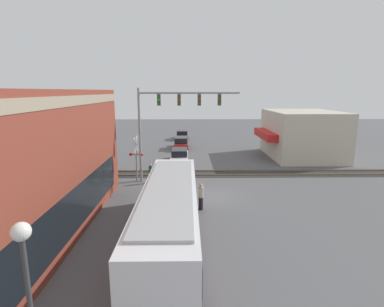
{
  "coord_description": "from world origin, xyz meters",
  "views": [
    {
      "loc": [
        -20.5,
        1.91,
        7.46
      ],
      "look_at": [
        2.66,
        1.59,
        2.61
      ],
      "focal_mm": 28.0,
      "sensor_mm": 36.0,
      "label": 1
    }
  ],
  "objects_px": {
    "city_bus": "(170,213)",
    "parked_car_white": "(180,156)",
    "crossing_signal": "(136,154)",
    "parked_car_red": "(181,143)",
    "pedestrian_near_bus": "(201,196)",
    "pedestrian_at_crossing": "(151,173)",
    "streetlamp": "(29,297)",
    "parked_car_grey": "(182,135)"
  },
  "relations": [
    {
      "from": "pedestrian_at_crossing",
      "to": "city_bus",
      "type": "bearing_deg",
      "value": -168.06
    },
    {
      "from": "crossing_signal",
      "to": "parked_car_white",
      "type": "relative_size",
      "value": 0.82
    },
    {
      "from": "city_bus",
      "to": "parked_car_white",
      "type": "relative_size",
      "value": 2.68
    },
    {
      "from": "crossing_signal",
      "to": "parked_car_red",
      "type": "height_order",
      "value": "crossing_signal"
    },
    {
      "from": "crossing_signal",
      "to": "parked_car_grey",
      "type": "xyz_separation_m",
      "value": [
        22.29,
        -3.42,
        -1.64
      ]
    },
    {
      "from": "parked_car_white",
      "to": "pedestrian_near_bus",
      "type": "xyz_separation_m",
      "value": [
        -13.11,
        -1.71,
        0.21
      ]
    },
    {
      "from": "parked_car_white",
      "to": "parked_car_red",
      "type": "bearing_deg",
      "value": 0.0
    },
    {
      "from": "parked_car_grey",
      "to": "pedestrian_at_crossing",
      "type": "bearing_deg",
      "value": 174.6
    },
    {
      "from": "streetlamp",
      "to": "parked_car_white",
      "type": "relative_size",
      "value": 1.0
    },
    {
      "from": "city_bus",
      "to": "pedestrian_near_bus",
      "type": "height_order",
      "value": "city_bus"
    },
    {
      "from": "parked_car_red",
      "to": "crossing_signal",
      "type": "bearing_deg",
      "value": 166.75
    },
    {
      "from": "parked_car_red",
      "to": "pedestrian_near_bus",
      "type": "xyz_separation_m",
      "value": [
        -20.85,
        -1.71,
        0.17
      ]
    },
    {
      "from": "parked_car_red",
      "to": "parked_car_grey",
      "type": "height_order",
      "value": "parked_car_red"
    },
    {
      "from": "parked_car_red",
      "to": "pedestrian_at_crossing",
      "type": "distance_m",
      "value": 15.28
    },
    {
      "from": "streetlamp",
      "to": "parked_car_red",
      "type": "bearing_deg",
      "value": -4.91
    },
    {
      "from": "parked_car_red",
      "to": "pedestrian_at_crossing",
      "type": "relative_size",
      "value": 2.91
    },
    {
      "from": "streetlamp",
      "to": "parked_car_grey",
      "type": "bearing_deg",
      "value": -3.97
    },
    {
      "from": "streetlamp",
      "to": "pedestrian_at_crossing",
      "type": "bearing_deg",
      "value": -2.09
    },
    {
      "from": "pedestrian_at_crossing",
      "to": "streetlamp",
      "type": "bearing_deg",
      "value": 177.91
    },
    {
      "from": "parked_car_white",
      "to": "parked_car_red",
      "type": "relative_size",
      "value": 0.97
    },
    {
      "from": "streetlamp",
      "to": "pedestrian_near_bus",
      "type": "height_order",
      "value": "streetlamp"
    },
    {
      "from": "city_bus",
      "to": "parked_car_white",
      "type": "distance_m",
      "value": 17.65
    },
    {
      "from": "crossing_signal",
      "to": "pedestrian_near_bus",
      "type": "height_order",
      "value": "crossing_signal"
    },
    {
      "from": "crossing_signal",
      "to": "parked_car_red",
      "type": "xyz_separation_m",
      "value": [
        14.52,
        -3.42,
        -1.58
      ]
    },
    {
      "from": "crossing_signal",
      "to": "city_bus",
      "type": "bearing_deg",
      "value": -162.5
    },
    {
      "from": "crossing_signal",
      "to": "pedestrian_at_crossing",
      "type": "height_order",
      "value": "crossing_signal"
    },
    {
      "from": "pedestrian_near_bus",
      "to": "pedestrian_at_crossing",
      "type": "relative_size",
      "value": 1.06
    },
    {
      "from": "streetlamp",
      "to": "parked_car_white",
      "type": "xyz_separation_m",
      "value": [
        25.0,
        -2.81,
        -2.09
      ]
    },
    {
      "from": "city_bus",
      "to": "pedestrian_at_crossing",
      "type": "height_order",
      "value": "city_bus"
    },
    {
      "from": "crossing_signal",
      "to": "pedestrian_near_bus",
      "type": "relative_size",
      "value": 2.19
    },
    {
      "from": "pedestrian_at_crossing",
      "to": "parked_car_red",
      "type": "bearing_deg",
      "value": -8.15
    },
    {
      "from": "pedestrian_at_crossing",
      "to": "parked_car_white",
      "type": "bearing_deg",
      "value": -16.35
    },
    {
      "from": "parked_car_white",
      "to": "parked_car_red",
      "type": "height_order",
      "value": "parked_car_red"
    },
    {
      "from": "crossing_signal",
      "to": "parked_car_white",
      "type": "bearing_deg",
      "value": -26.76
    },
    {
      "from": "city_bus",
      "to": "parked_car_red",
      "type": "bearing_deg",
      "value": -0.0
    },
    {
      "from": "streetlamp",
      "to": "parked_car_white",
      "type": "distance_m",
      "value": 25.24
    },
    {
      "from": "streetlamp",
      "to": "parked_car_grey",
      "type": "distance_m",
      "value": 40.66
    },
    {
      "from": "streetlamp",
      "to": "crossing_signal",
      "type": "bearing_deg",
      "value": 1.91
    },
    {
      "from": "parked_car_white",
      "to": "pedestrian_near_bus",
      "type": "distance_m",
      "value": 13.22
    },
    {
      "from": "streetlamp",
      "to": "pedestrian_near_bus",
      "type": "relative_size",
      "value": 2.66
    },
    {
      "from": "parked_car_white",
      "to": "parked_car_grey",
      "type": "distance_m",
      "value": 15.52
    },
    {
      "from": "parked_car_white",
      "to": "pedestrian_near_bus",
      "type": "bearing_deg",
      "value": -172.57
    }
  ]
}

